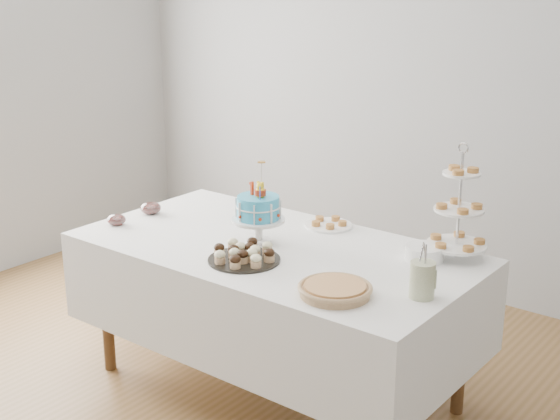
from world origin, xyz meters
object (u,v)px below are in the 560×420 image
Objects in this scene: tiered_stand at (459,210)px; jam_bowl_b at (151,208)px; jam_bowl_a at (116,220)px; cupcake_tray at (244,253)px; pie at (335,289)px; birthday_cake at (258,221)px; pastry_plate at (329,224)px; plate_stack at (424,253)px; table at (274,290)px; utensil_pitcher at (422,278)px.

tiered_stand reaches higher than jam_bowl_b.
jam_bowl_a is 0.87× the size of jam_bowl_b.
tiered_stand reaches higher than cupcake_tray.
birthday_cake is at bearing 154.94° from pie.
pastry_plate is 2.21× the size of jam_bowl_b.
plate_stack is at bearing 80.59° from pie.
cupcake_tray is at bearing -141.40° from plate_stack.
plate_stack is 1.58m from jam_bowl_a.
pastry_plate is at bearing 126.15° from pie.
pie is 1.74× the size of plate_stack.
pie is at bearing -105.06° from tiered_stand.
table is 6.29× the size of pie.
jam_bowl_a reaches higher than pastry_plate.
jam_bowl_a is at bearing 175.56° from utensil_pitcher.
birthday_cake is 4.10× the size of jam_bowl_a.
tiered_stand is 5.57× the size of jam_bowl_a.
jam_bowl_b is at bearing 90.00° from jam_bowl_a.
cupcake_tray is at bearing -139.00° from tiered_stand.
birthday_cake is at bearing 114.77° from cupcake_tray.
utensil_pitcher is at bearing -32.30° from pastry_plate.
plate_stack is 1.82× the size of jam_bowl_a.
pie reaches higher than table.
cupcake_tray is at bearing -86.86° from table.
utensil_pitcher is at bearing -3.30° from jam_bowl_b.
birthday_cake is 0.80m from plate_stack.
cupcake_tray reaches higher than plate_stack.
birthday_cake is at bearing -154.40° from tiered_stand.
cupcake_tray is 1.89× the size of plate_stack.
table is at bearing 17.43° from birthday_cake.
cupcake_tray reaches higher than pastry_plate.
jam_bowl_b is (-0.88, -0.41, 0.01)m from pastry_plate.
cupcake_tray is 0.85m from jam_bowl_a.
pie is (0.56, -0.31, 0.25)m from table.
pie is 0.57× the size of tiered_stand.
table is at bearing -95.55° from pastry_plate.
utensil_pitcher reaches higher than pastry_plate.
pie is 0.35m from utensil_pitcher.
tiered_stand is (0.84, 0.40, 0.12)m from birthday_cake.
jam_bowl_b is at bearing 165.08° from cupcake_tray.
table is 19.93× the size of jam_bowl_a.
tiered_stand is at bearing 22.26° from jam_bowl_a.
plate_stack is 0.76× the size of utensil_pitcher.
tiered_stand is at bearing 91.28° from utensil_pitcher.
jam_bowl_a is (-0.88, -0.65, 0.01)m from pastry_plate.
pastry_plate is at bearing 180.00° from tiered_stand.
table is 0.90m from utensil_pitcher.
utensil_pitcher is (0.83, 0.13, 0.05)m from cupcake_tray.
plate_stack is at bearing 10.73° from jam_bowl_b.
plate_stack is at bearing 35.96° from birthday_cake.
pastry_plate is 0.95m from utensil_pitcher.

